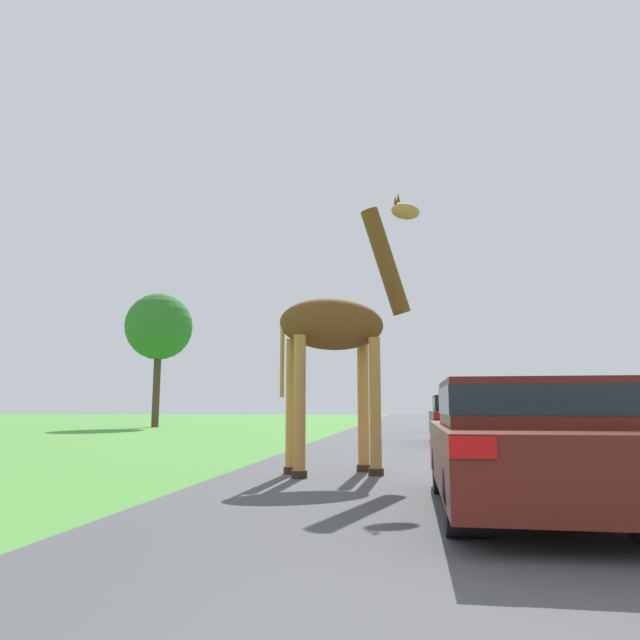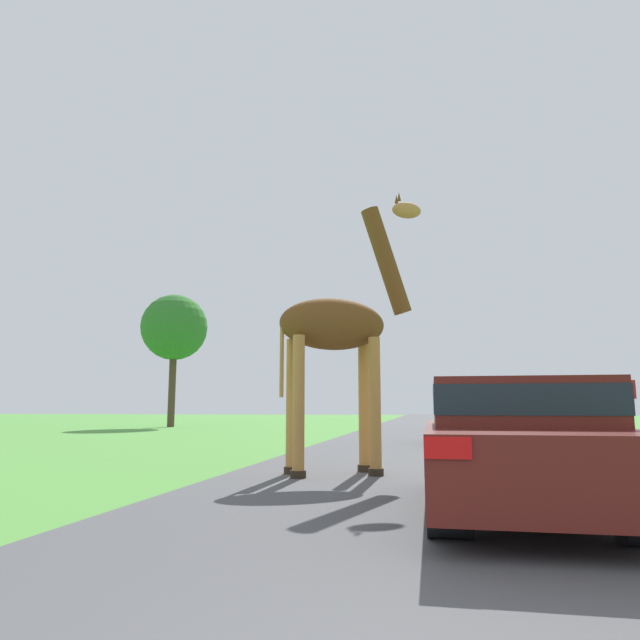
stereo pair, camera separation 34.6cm
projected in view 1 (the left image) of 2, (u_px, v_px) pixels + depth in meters
road at (416, 428)px, 30.33m from camera, size 6.79×120.00×0.00m
giraffe_near_road at (340, 332)px, 9.88m from camera, size 2.59×1.51×5.01m
car_lead_maroon at (527, 442)px, 6.18m from camera, size 1.93×4.27×1.41m
car_queue_right at (463, 418)px, 17.58m from camera, size 1.97×4.24×1.47m
car_queue_left at (456, 415)px, 26.44m from camera, size 1.75×4.15×1.37m
tree_centre_back at (159, 327)px, 32.47m from camera, size 3.77×3.77×7.54m
sign_post at (609, 403)px, 13.67m from camera, size 0.70×0.08×1.75m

